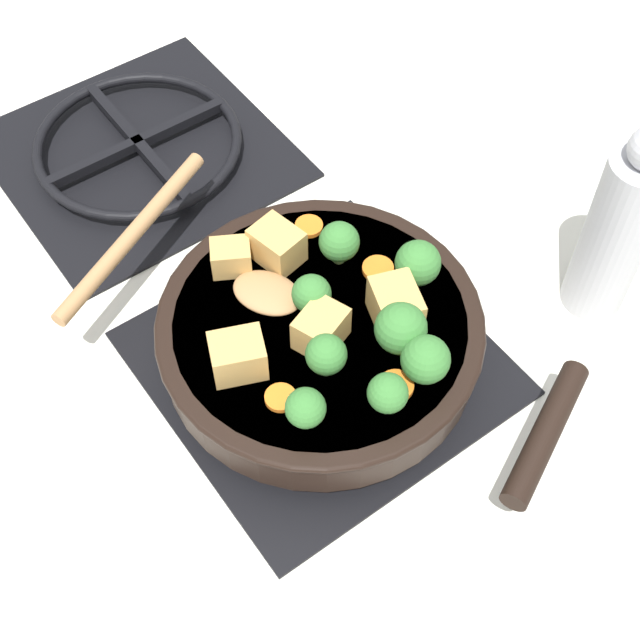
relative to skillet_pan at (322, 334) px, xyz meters
The scene contains 23 objects.
ground_plane 0.05m from the skillet_pan, 114.37° to the left, with size 2.40×2.40×0.00m, color silver.
front_burner_grate 0.04m from the skillet_pan, 114.37° to the left, with size 0.31×0.31×0.03m.
rear_burner_grate 0.36m from the skillet_pan, 90.15° to the left, with size 0.31×0.31×0.03m.
skillet_pan is the anchor object (origin of this frame).
wooden_spoon 0.15m from the skillet_pan, 116.13° to the left, with size 0.22×0.24×0.02m.
tofu_cube_center_large 0.08m from the skillet_pan, 33.55° to the right, with size 0.05×0.04×0.04m, color tan.
tofu_cube_near_handle 0.11m from the skillet_pan, 107.68° to the left, with size 0.04×0.03×0.03m, color tan.
tofu_cube_east_chunk 0.10m from the skillet_pan, behind, with size 0.05×0.04×0.04m, color tan.
tofu_cube_west_chunk 0.04m from the skillet_pan, 129.09° to the right, with size 0.04×0.04×0.04m, color tan.
tofu_cube_back_piece 0.10m from the skillet_pan, 83.72° to the left, with size 0.05×0.04×0.04m, color tan.
broccoli_floret_near_spoon 0.09m from the skillet_pan, 41.58° to the left, with size 0.04×0.04×0.05m.
broccoli_floret_center_top 0.05m from the skillet_pan, 110.95° to the left, with size 0.04×0.04×0.04m.
broccoli_floret_east_rim 0.09m from the skillet_pan, 58.91° to the right, with size 0.05×0.05×0.05m.
broccoli_floret_west_rim 0.12m from the skillet_pan, 70.37° to the right, with size 0.04×0.04×0.05m.
broccoli_floret_north_edge 0.12m from the skillet_pan, 133.47° to the right, with size 0.03×0.03×0.04m.
broccoli_floret_south_cluster 0.07m from the skillet_pan, 122.44° to the right, with size 0.04×0.04×0.04m.
broccoli_floret_mid_floret 0.12m from the skillet_pan, 95.20° to the right, with size 0.04×0.04×0.04m.
broccoli_floret_small_inner 0.11m from the skillet_pan, ahead, with size 0.04×0.04×0.05m.
carrot_slice_orange_thin 0.10m from the skillet_pan, 83.80° to the right, with size 0.03×0.03×0.01m, color orange.
carrot_slice_near_center 0.08m from the skillet_pan, 12.27° to the left, with size 0.03×0.03×0.01m, color orange.
carrot_slice_edge_slice 0.09m from the skillet_pan, 149.48° to the right, with size 0.03×0.03×0.01m, color orange.
carrot_slice_under_broccoli 0.12m from the skillet_pan, 60.57° to the left, with size 0.03×0.03×0.01m, color orange.
pepper_mill 0.30m from the skillet_pan, 19.41° to the right, with size 0.06×0.06×0.23m.
Camera 1 is at (-0.28, -0.38, 0.74)m, focal length 50.00 mm.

